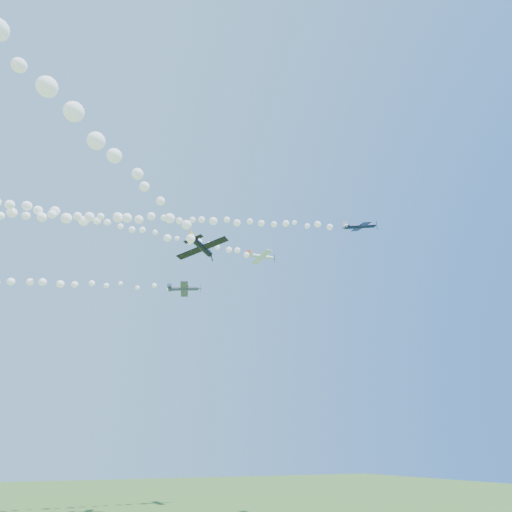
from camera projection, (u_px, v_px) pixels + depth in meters
name	position (u px, v px, depth m)	size (l,w,h in m)	color
plane_white	(261.00, 256.00, 101.55)	(7.59, 7.89, 2.01)	white
smoke_trail_white	(82.00, 219.00, 84.39)	(76.18, 7.32, 3.13)	white
plane_navy	(360.00, 226.00, 85.42)	(7.15, 7.46, 2.58)	#0E163D
smoke_trail_navy	(134.00, 219.00, 82.14)	(79.92, 30.03, 2.85)	white
plane_grey	(184.00, 289.00, 86.31)	(6.95, 7.34, 1.86)	#3E445A
plane_black	(202.00, 247.00, 53.48)	(5.76, 5.70, 2.13)	black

